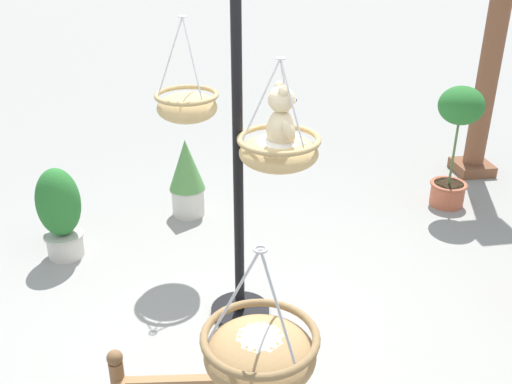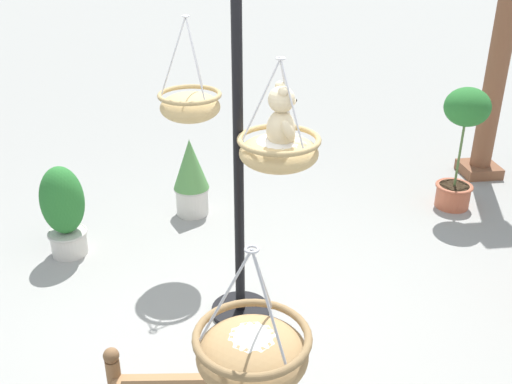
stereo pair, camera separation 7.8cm
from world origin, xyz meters
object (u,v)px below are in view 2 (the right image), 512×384
Objects in this scene: display_pole_central at (239,229)px; greenhouse_pillar_left at (498,64)px; potted_plant_bushy_green at (191,176)px; hanging_basket_left_high at (190,105)px; hanging_basket_right_low at (252,351)px; potted_plant_flowering_red at (64,210)px; teddy_bear at (283,122)px; hanging_basket_with_teddy at (279,150)px; potted_plant_fern_front at (462,137)px.

display_pole_central is 0.90× the size of greenhouse_pillar_left.
greenhouse_pillar_left reaches higher than potted_plant_bushy_green.
hanging_basket_right_low is (2.53, 0.18, -0.31)m from hanging_basket_left_high.
hanging_basket_right_low is at bearing 3.40° from potted_plant_bushy_green.
potted_plant_flowering_red is at bearing -126.46° from display_pole_central.
greenhouse_pillar_left is (-2.18, 2.98, 0.54)m from display_pole_central.
display_pole_central reaches higher than teddy_bear.
display_pole_central is at bearing -53.80° from greenhouse_pillar_left.
hanging_basket_left_high is (-1.06, -0.56, -0.20)m from teddy_bear.
teddy_bear is (0.15, 0.27, 0.84)m from display_pole_central.
hanging_basket_left_high is 1.21m from potted_plant_bushy_green.
hanging_basket_left_high is at bearing -68.72° from greenhouse_pillar_left.
potted_plant_flowering_red reaches higher than potted_plant_bushy_green.
hanging_basket_with_teddy is 1.55m from hanging_basket_right_low.
potted_plant_flowering_red is at bearing -60.95° from potted_plant_bushy_green.
hanging_basket_with_teddy is at bearing 54.33° from potted_plant_flowering_red.
potted_plant_flowering_red is (-1.19, -1.65, -0.94)m from hanging_basket_with_teddy.
greenhouse_pillar_left is (-2.33, 2.73, -0.11)m from hanging_basket_with_teddy.
display_pole_central is 1.15m from hanging_basket_left_high.
potted_plant_fern_front is at bearing 101.86° from hanging_basket_left_high.
greenhouse_pillar_left is 4.61m from potted_plant_flowering_red.
hanging_basket_left_high is 2.56m from hanging_basket_right_low.
teddy_bear is at bearing -49.28° from greenhouse_pillar_left.
display_pole_central reaches higher than hanging_basket_left_high.
potted_plant_fern_front is 1.57× the size of potted_plant_bushy_green.
display_pole_central is 3.30× the size of hanging_basket_with_teddy.
hanging_basket_with_teddy is at bearing 17.00° from potted_plant_bushy_green.
hanging_basket_right_low is 0.78× the size of potted_plant_flowering_red.
potted_plant_flowering_red is (0.42, -3.74, -0.33)m from potted_plant_fern_front.
hanging_basket_left_high is 1.26× the size of hanging_basket_right_low.
hanging_basket_right_low is at bearing -3.72° from display_pole_central.
teddy_bear reaches higher than potted_plant_fern_front.
potted_plant_bushy_green is at bearing -94.13° from potted_plant_fern_front.
greenhouse_pillar_left is at bearing 104.63° from potted_plant_flowering_red.
display_pole_central is 3.64× the size of hanging_basket_right_low.
hanging_basket_left_high reaches higher than potted_plant_fern_front.
hanging_basket_right_low is 0.82× the size of potted_plant_bushy_green.
hanging_basket_left_high is at bearing -162.68° from display_pole_central.
potted_plant_flowering_red is (-1.04, -1.40, -0.29)m from display_pole_central.
display_pole_central is 2.75m from potted_plant_fern_front.
potted_plant_flowering_red is 1.05× the size of potted_plant_bushy_green.
teddy_bear reaches higher than potted_plant_flowering_red.
display_pole_central is at bearing -57.98° from potted_plant_fern_front.
teddy_bear is at bearing 61.10° from display_pole_central.
display_pole_central is 1.77m from potted_plant_flowering_red.
display_pole_central is 0.89m from teddy_bear.
hanging_basket_right_low reaches higher than potted_plant_flowering_red.
hanging_basket_with_teddy is 1.19m from hanging_basket_left_high.
potted_plant_fern_front reaches higher than potted_plant_bushy_green.
hanging_basket_right_low is 3.34m from potted_plant_bushy_green.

